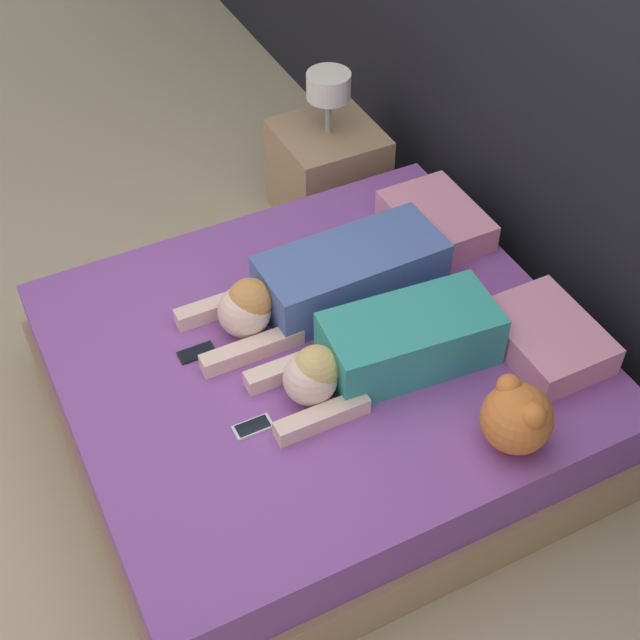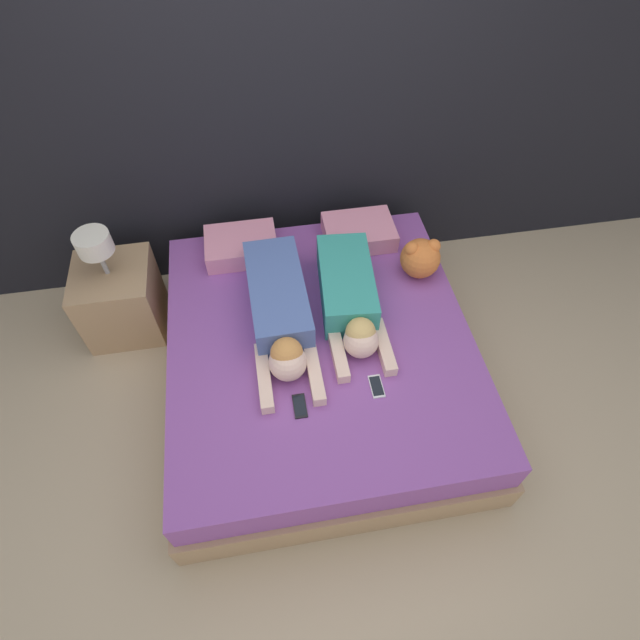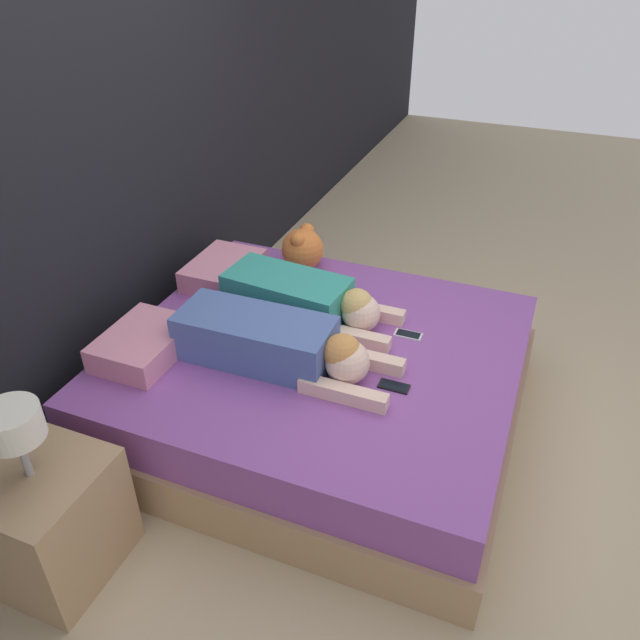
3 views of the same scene
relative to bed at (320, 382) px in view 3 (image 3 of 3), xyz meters
name	(u,v)px [view 3 (image 3 of 3)]	position (x,y,z in m)	size (l,w,h in m)	color
ground_plane	(320,415)	(0.00, 0.00, -0.23)	(12.00, 12.00, 0.00)	tan
wall_back	(102,157)	(0.00, 1.16, 1.07)	(12.00, 0.06, 2.60)	black
bed	(320,382)	(0.00, 0.00, 0.00)	(1.84, 2.01, 0.48)	tan
pillow_head_left	(144,344)	(-0.40, 0.77, 0.31)	(0.47, 0.35, 0.13)	pink
pillow_head_right	(224,271)	(0.40, 0.77, 0.31)	(0.47, 0.35, 0.13)	pink
person_left	(278,344)	(-0.21, 0.13, 0.35)	(0.34, 1.09, 0.24)	#4C66A5
person_right	(306,300)	(0.21, 0.16, 0.35)	(0.37, 0.96, 0.23)	teal
cell_phone_left	(394,386)	(-0.18, -0.44, 0.25)	(0.07, 0.14, 0.01)	black
cell_phone_right	(408,335)	(0.25, -0.39, 0.25)	(0.07, 0.14, 0.01)	silver
plush_toy	(302,248)	(0.71, 0.40, 0.38)	(0.25, 0.25, 0.27)	orange
nightstand	(46,516)	(-1.26, 0.68, 0.05)	(0.50, 0.50, 0.85)	tan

